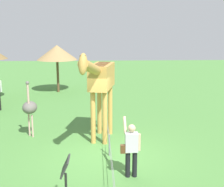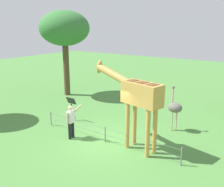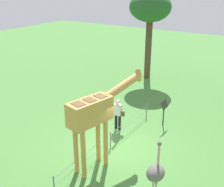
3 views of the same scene
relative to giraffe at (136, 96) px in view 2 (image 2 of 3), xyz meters
name	(u,v)px [view 2 (image 2 of 3)]	position (x,y,z in m)	size (l,w,h in m)	color
ground_plane	(106,141)	(1.38, 0.22, -2.31)	(60.00, 60.00, 0.00)	#4C843D
giraffe	(136,96)	(0.00, 0.00, 0.00)	(3.69, 1.28, 3.55)	#C69347
visitor	(71,120)	(2.89, 0.84, -1.41)	(0.65, 0.58, 1.69)	black
ostrich	(175,108)	(-0.63, -2.74, -1.13)	(0.70, 0.56, 2.25)	#CC9E93
tree_east	(65,29)	(8.50, -4.63, 2.48)	(3.54, 3.54, 6.09)	brown
info_sign	(71,104)	(4.48, -0.86, -1.36)	(0.56, 0.21, 1.32)	black
wire_fence	(105,134)	(1.38, 0.28, -1.90)	(7.05, 0.05, 0.75)	slate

